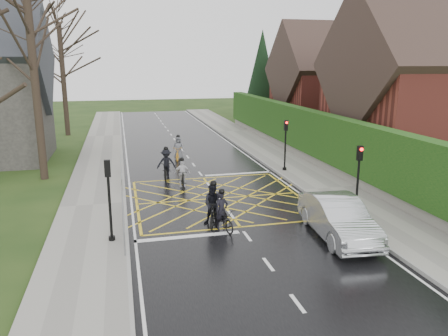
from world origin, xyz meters
name	(u,v)px	position (x,y,z in m)	size (l,w,h in m)	color
ground	(219,198)	(0.00, 0.00, 0.00)	(120.00, 120.00, 0.00)	#1A3210
road	(219,198)	(0.00, 0.00, 0.01)	(9.00, 80.00, 0.01)	black
sidewalk_right	(329,189)	(6.00, 0.00, 0.07)	(3.00, 80.00, 0.15)	gray
sidewalk_left	(93,206)	(-6.00, 0.00, 0.07)	(3.00, 80.00, 0.15)	gray
stone_wall	(312,158)	(7.75, 6.00, 0.35)	(0.50, 38.00, 0.70)	slate
hedge	(313,132)	(7.75, 6.00, 2.10)	(0.90, 38.00, 2.80)	#0F370F
house_near	(431,92)	(14.75, 4.00, 4.73)	(11.80, 9.80, 11.30)	maroon
house_far	(329,86)	(14.75, 18.00, 4.36)	(9.80, 8.80, 10.30)	maroon
conifer	(262,77)	(10.75, 26.00, 4.99)	(4.60, 4.60, 10.00)	black
tree_near	(30,37)	(-9.00, 6.00, 7.91)	(9.24, 9.24, 11.44)	black
tree_mid	(35,32)	(-10.00, 14.00, 8.63)	(10.08, 10.08, 12.48)	black
tree_far	(61,55)	(-9.30, 22.00, 7.19)	(8.40, 8.40, 10.40)	black
railing_south	(123,214)	(-4.65, -3.50, 0.78)	(0.05, 5.04, 1.03)	slate
railing_north	(121,169)	(-4.65, 4.00, 0.79)	(0.05, 6.04, 1.03)	slate
traffic_light_ne	(285,146)	(5.10, 4.20, 1.66)	(0.24, 0.31, 3.21)	black
traffic_light_se	(358,182)	(5.10, -4.20, 1.66)	(0.24, 0.31, 3.21)	black
traffic_light_sw	(110,201)	(-5.10, -4.50, 1.66)	(0.24, 0.31, 3.21)	black
cyclist_rear	(222,216)	(-0.77, -4.04, 0.55)	(1.07, 1.84, 1.69)	black
cyclist_back	(214,208)	(-0.99, -3.47, 0.72)	(1.19, 1.96, 1.90)	black
cyclist_mid	(167,166)	(-2.07, 4.62, 0.68)	(1.20, 2.00, 1.85)	black
cyclist_front	(182,176)	(-1.45, 2.49, 0.60)	(0.89, 1.64, 1.62)	black
cyclist_lead	(179,151)	(-0.74, 9.25, 0.61)	(1.08, 1.90, 1.75)	orange
car	(338,218)	(3.37, -5.86, 0.79)	(1.67, 4.78, 1.58)	silver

